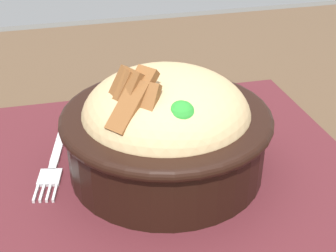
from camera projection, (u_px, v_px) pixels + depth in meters
The scene contains 4 objects.
table at pixel (164, 213), 0.53m from camera, with size 1.18×1.00×0.76m.
placemat at pixel (142, 169), 0.49m from camera, with size 0.45×0.35×0.00m, color #47191E.
bowl at pixel (168, 127), 0.46m from camera, with size 0.21×0.21×0.12m.
fork at pixel (53, 165), 0.49m from camera, with size 0.04×0.13×0.00m.
Camera 1 is at (0.10, 0.40, 1.04)m, focal length 49.89 mm.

